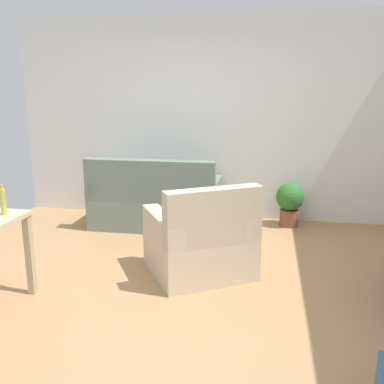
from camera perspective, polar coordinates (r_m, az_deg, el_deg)
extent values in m
cube|color=tan|center=(4.16, -2.60, -11.81)|extent=(5.20, 4.40, 0.02)
cube|color=white|center=(5.93, 1.90, 9.57)|extent=(5.20, 0.10, 2.70)
cube|color=slate|center=(5.71, -4.64, -2.37)|extent=(1.61, 0.84, 0.40)
cube|color=slate|center=(5.28, -5.65, 1.42)|extent=(1.61, 0.16, 0.52)
cube|color=slate|center=(5.50, 2.65, 0.37)|extent=(0.16, 0.84, 0.22)
cube|color=slate|center=(5.86, -11.60, 0.93)|extent=(0.16, 0.84, 0.22)
cube|color=tan|center=(4.05, -20.57, -7.79)|extent=(0.06, 0.06, 0.72)
cylinder|color=brown|center=(5.82, 12.63, -3.30)|extent=(0.24, 0.24, 0.22)
sphere|color=#2D6B28|center=(5.74, 12.77, -0.63)|extent=(0.36, 0.36, 0.36)
cube|color=beige|center=(4.28, 0.92, -7.96)|extent=(1.20, 1.18, 0.40)
cube|color=#C0AD91|center=(3.83, 2.83, -3.32)|extent=(0.86, 0.60, 0.52)
cube|color=#C8B597|center=(4.32, 5.51, -3.45)|extent=(0.57, 0.80, 0.22)
cube|color=#C8B597|center=(4.06, -3.93, -4.56)|extent=(0.57, 0.80, 0.22)
cylinder|color=#BCB24C|center=(3.85, -23.60, -1.20)|extent=(0.05, 0.05, 0.22)
cylinder|color=#BCB24C|center=(3.82, -23.79, 0.66)|extent=(0.02, 0.02, 0.04)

